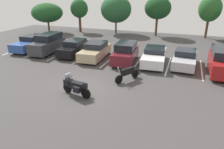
# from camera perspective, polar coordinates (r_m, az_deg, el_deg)

# --- Properties ---
(ground) EXTENTS (44.00, 44.00, 0.10)m
(ground) POSITION_cam_1_polar(r_m,az_deg,el_deg) (13.99, -8.33, -4.21)
(ground) COLOR #423F3F
(motorcycle_touring) EXTENTS (2.14, 0.98, 1.36)m
(motorcycle_touring) POSITION_cam_1_polar(r_m,az_deg,el_deg) (12.98, -10.21, -3.20)
(motorcycle_touring) COLOR black
(motorcycle_touring) RESTS_ON ground
(motorcycle_second) EXTENTS (1.25, 2.07, 1.29)m
(motorcycle_second) POSITION_cam_1_polar(r_m,az_deg,el_deg) (14.89, 4.26, 0.27)
(motorcycle_second) COLOR black
(motorcycle_second) RESTS_ON ground
(parking_stripes) EXTENTS (22.03, 5.02, 0.01)m
(parking_stripes) POSITION_cam_1_polar(r_m,az_deg,el_deg) (19.82, -0.51, 4.28)
(parking_stripes) COLOR silver
(parking_stripes) RESTS_ON ground
(car_blue) EXTENTS (2.17, 4.88, 1.56)m
(car_blue) POSITION_cam_1_polar(r_m,az_deg,el_deg) (24.72, -21.76, 8.16)
(car_blue) COLOR #2D519E
(car_blue) RESTS_ON ground
(car_charcoal) EXTENTS (1.93, 4.49, 1.99)m
(car_charcoal) POSITION_cam_1_polar(r_m,az_deg,el_deg) (22.78, -17.46, 8.21)
(car_charcoal) COLOR #38383D
(car_charcoal) RESTS_ON ground
(car_black) EXTENTS (1.88, 4.60, 1.52)m
(car_black) POSITION_cam_1_polar(r_m,az_deg,el_deg) (21.53, -10.38, 7.42)
(car_black) COLOR black
(car_black) RESTS_ON ground
(car_tan) EXTENTS (2.11, 4.70, 1.56)m
(car_tan) POSITION_cam_1_polar(r_m,az_deg,el_deg) (20.02, -4.68, 6.64)
(car_tan) COLOR tan
(car_tan) RESTS_ON ground
(car_maroon) EXTENTS (2.04, 4.36, 1.82)m
(car_maroon) POSITION_cam_1_polar(r_m,az_deg,el_deg) (18.84, 3.79, 6.05)
(car_maroon) COLOR maroon
(car_maroon) RESTS_ON ground
(car_white) EXTENTS (2.22, 4.89, 1.43)m
(car_white) POSITION_cam_1_polar(r_m,az_deg,el_deg) (18.84, 11.72, 5.10)
(car_white) COLOR white
(car_white) RESTS_ON ground
(car_silver) EXTENTS (1.99, 4.36, 1.46)m
(car_silver) POSITION_cam_1_polar(r_m,az_deg,el_deg) (18.84, 19.65, 4.20)
(car_silver) COLOR #B7B7BC
(car_silver) RESTS_ON ground
(car_red) EXTENTS (1.89, 4.83, 1.94)m
(car_red) POSITION_cam_1_polar(r_m,az_deg,el_deg) (18.45, 28.45, 3.28)
(car_red) COLOR maroon
(car_red) RESTS_ON ground
(tree_right) EXTENTS (4.58, 4.58, 5.53)m
(tree_right) POSITION_cam_1_polar(r_m,az_deg,el_deg) (31.98, 1.13, 17.71)
(tree_right) COLOR #4C3823
(tree_right) RESTS_ON ground
(tree_far_right) EXTENTS (3.69, 3.69, 5.43)m
(tree_far_right) POSITION_cam_1_polar(r_m,az_deg,el_deg) (30.76, 12.67, 17.62)
(tree_far_right) COLOR #4C3823
(tree_far_right) RESTS_ON ground
(tree_far_left) EXTENTS (2.70, 2.70, 4.99)m
(tree_far_left) POSITION_cam_1_polar(r_m,az_deg,el_deg) (33.59, -9.14, 17.65)
(tree_far_left) COLOR #4C3823
(tree_far_left) RESTS_ON ground
(tree_left) EXTENTS (2.95, 2.95, 5.65)m
(tree_left) POSITION_cam_1_polar(r_m,az_deg,el_deg) (31.43, 25.70, 16.20)
(tree_left) COLOR #4C3823
(tree_left) RESTS_ON ground
(tree_center_left) EXTENTS (4.67, 4.67, 4.46)m
(tree_center_left) POSITION_cam_1_polar(r_m,az_deg,el_deg) (34.03, -17.64, 16.10)
(tree_center_left) COLOR #4C3823
(tree_center_left) RESTS_ON ground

